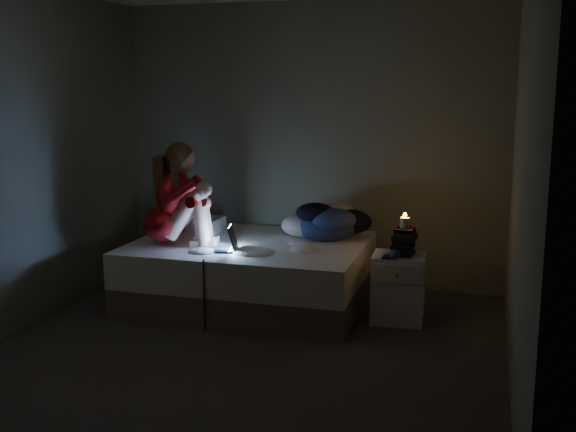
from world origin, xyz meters
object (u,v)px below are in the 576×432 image
at_px(laptop, 217,238).
at_px(woman, 164,194).
at_px(phone, 387,256).
at_px(bed, 250,273).
at_px(nightstand, 398,288).
at_px(candle, 405,222).

bearing_deg(laptop, woman, 157.74).
distance_m(woman, phone, 1.89).
height_order(bed, nightstand, nightstand).
relative_size(candle, phone, 0.57).
bearing_deg(bed, phone, -10.50).
relative_size(woman, nightstand, 1.60).
distance_m(nightstand, candle, 0.53).
relative_size(bed, phone, 13.89).
xyz_separation_m(woman, nightstand, (1.92, 0.18, -0.70)).
relative_size(laptop, candle, 3.84).
bearing_deg(laptop, nightstand, -4.13).
bearing_deg(nightstand, woman, -177.81).
bearing_deg(phone, woman, -171.35).
xyz_separation_m(bed, laptop, (-0.15, -0.36, 0.38)).
xyz_separation_m(woman, phone, (1.84, 0.07, -0.42)).
relative_size(laptop, phone, 2.20).
bearing_deg(woman, bed, 12.06).
relative_size(laptop, nightstand, 0.57).
height_order(candle, phone, candle).
bearing_deg(phone, nightstand, 59.90).
height_order(laptop, nightstand, laptop).
bearing_deg(candle, woman, -174.70).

